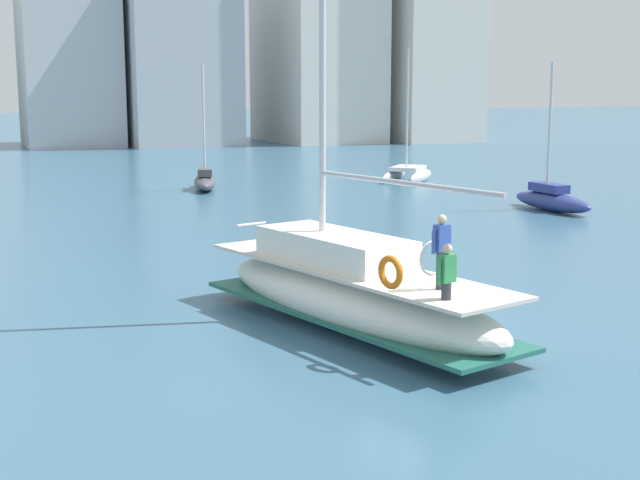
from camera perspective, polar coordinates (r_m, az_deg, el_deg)
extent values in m
plane|color=#38607A|center=(20.01, 6.10, -6.48)|extent=(400.00, 400.00, 0.00)
ellipsoid|color=white|center=(20.68, 2.16, -3.88)|extent=(4.65, 9.90, 1.40)
cube|color=#236656|center=(20.76, 2.15, -4.72)|extent=(4.63, 9.71, 0.10)
cube|color=beige|center=(20.52, 2.17, -1.87)|extent=(4.35, 9.38, 0.08)
cube|color=white|center=(21.00, 0.94, -0.51)|extent=(2.68, 4.60, 0.70)
cylinder|color=silver|center=(21.07, 0.16, 13.11)|extent=(0.16, 0.16, 10.65)
cylinder|color=#B7B7BC|center=(18.92, 5.43, 3.72)|extent=(1.51, 5.62, 0.12)
cylinder|color=silver|center=(23.96, -4.48, 1.04)|extent=(0.89, 0.28, 0.06)
torus|color=orange|center=(17.70, 4.61, -2.10)|extent=(0.31, 0.71, 0.70)
cylinder|color=#33333D|center=(18.33, 7.86, -1.97)|extent=(0.20, 0.20, 0.80)
cube|color=#3351AD|center=(18.20, 7.91, 0.12)|extent=(0.36, 0.27, 0.56)
sphere|color=beige|center=(18.14, 7.94, 1.34)|extent=(0.20, 0.20, 0.20)
cylinder|color=#3351AD|center=(18.06, 7.41, -0.10)|extent=(0.09, 0.09, 0.50)
cylinder|color=#3351AD|center=(18.37, 8.40, 0.04)|extent=(0.09, 0.09, 0.50)
cylinder|color=#33333D|center=(17.50, 8.22, -3.30)|extent=(0.20, 0.20, 0.35)
cube|color=#338C4C|center=(17.40, 8.26, -1.84)|extent=(0.36, 0.27, 0.56)
sphere|color=beige|center=(17.33, 8.29, -0.58)|extent=(0.20, 0.20, 0.20)
cylinder|color=#338C4C|center=(17.26, 7.74, -2.09)|extent=(0.09, 0.09, 0.50)
cylinder|color=#338C4C|center=(17.57, 8.76, -1.91)|extent=(0.09, 0.09, 0.50)
torus|color=silver|center=(18.45, 7.35, -1.18)|extent=(0.75, 0.24, 0.76)
ellipsoid|color=navy|center=(41.94, 14.85, 2.42)|extent=(1.27, 5.25, 0.85)
cube|color=navy|center=(42.07, 14.67, 3.31)|extent=(0.81, 2.10, 0.40)
cylinder|color=silver|center=(41.97, 14.72, 7.09)|extent=(0.13, 0.13, 5.93)
ellipsoid|color=white|center=(53.28, 6.60, 4.14)|extent=(3.47, 3.54, 0.73)
ellipsoid|color=white|center=(53.74, 4.86, 4.22)|extent=(3.47, 3.54, 0.73)
cube|color=white|center=(53.46, 5.73, 4.67)|extent=(2.93, 2.94, 0.24)
cylinder|color=silver|center=(52.93, 5.70, 8.54)|extent=(0.12, 0.12, 6.98)
ellipsoid|color=#4C4C51|center=(49.58, -7.50, 3.75)|extent=(2.49, 5.21, 0.82)
cube|color=#4C4C51|center=(49.27, -7.51, 4.43)|extent=(1.29, 2.16, 0.40)
cylinder|color=silver|center=(48.96, -7.59, 7.73)|extent=(0.13, 0.13, 6.10)
cube|color=#B2B7BC|center=(90.17, -16.22, 14.62)|extent=(8.85, 10.87, 27.38)
cube|color=#B2B7BC|center=(90.63, -9.44, 11.99)|extent=(10.42, 13.32, 18.37)
cube|color=silver|center=(94.88, -0.24, 13.80)|extent=(9.70, 15.67, 24.29)
cube|color=silver|center=(97.64, 6.36, 14.69)|extent=(8.91, 14.59, 27.87)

